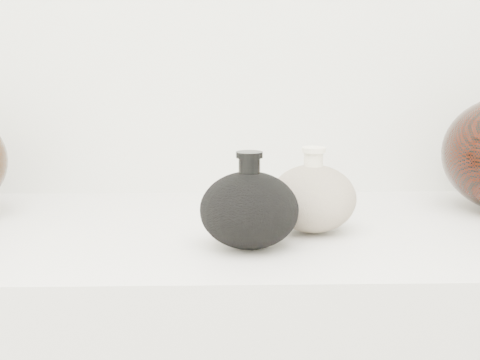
{
  "coord_description": "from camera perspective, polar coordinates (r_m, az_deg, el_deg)",
  "views": [
    {
      "loc": [
        -0.05,
        -0.0,
        1.15
      ],
      "look_at": [
        -0.03,
        0.92,
        0.98
      ],
      "focal_mm": 50.0,
      "sensor_mm": 36.0,
      "label": 1
    }
  ],
  "objects": [
    {
      "name": "cream_gourd_vase",
      "position": [
        0.96,
        6.22,
        -1.51
      ],
      "size": [
        0.15,
        0.15,
        0.12
      ],
      "color": "beige",
      "rests_on": "display_counter"
    },
    {
      "name": "black_gourd_vase",
      "position": [
        0.87,
        0.79,
        -2.51
      ],
      "size": [
        0.17,
        0.17,
        0.13
      ],
      "color": "black",
      "rests_on": "display_counter"
    }
  ]
}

